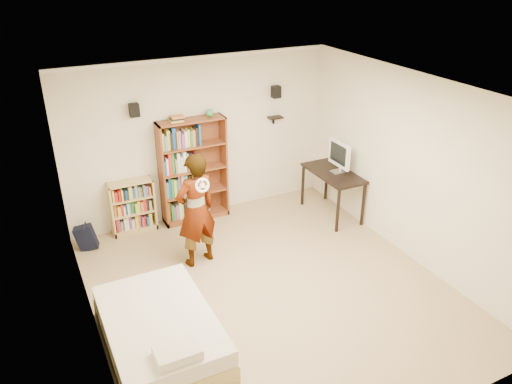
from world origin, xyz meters
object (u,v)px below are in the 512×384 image
(computer_desk, at_px, (332,193))
(person, at_px, (196,210))
(tall_bookshelf, at_px, (194,171))
(daybed, at_px, (160,328))
(low_bookshelf, at_px, (133,207))

(computer_desk, height_order, person, person)
(tall_bookshelf, height_order, person, tall_bookshelf)
(tall_bookshelf, xyz_separation_m, person, (-0.43, -1.29, -0.02))
(tall_bookshelf, distance_m, computer_desk, 2.38)
(daybed, relative_size, person, 1.07)
(daybed, xyz_separation_m, person, (1.00, 1.45, 0.58))
(daybed, bearing_deg, person, 55.37)
(computer_desk, bearing_deg, tall_bookshelf, 156.84)
(computer_desk, xyz_separation_m, person, (-2.57, -0.37, 0.45))
(tall_bookshelf, bearing_deg, low_bookshelf, 178.42)
(low_bookshelf, height_order, daybed, low_bookshelf)
(low_bookshelf, xyz_separation_m, computer_desk, (3.19, -0.94, -0.04))
(computer_desk, relative_size, daybed, 0.64)
(low_bookshelf, height_order, person, person)
(daybed, bearing_deg, tall_bookshelf, 62.37)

